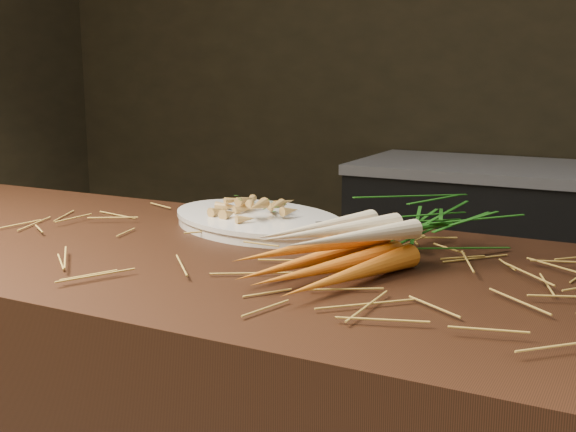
# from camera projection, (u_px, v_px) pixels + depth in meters

# --- Properties ---
(straw_bedding) EXTENTS (1.40, 0.60, 0.02)m
(straw_bedding) POSITION_uv_depth(u_px,v_px,m) (295.00, 257.00, 1.17)
(straw_bedding) COLOR #A48032
(straw_bedding) RESTS_ON main_counter
(root_veg_bunch) EXTENTS (0.33, 0.55, 0.10)m
(root_veg_bunch) POSITION_uv_depth(u_px,v_px,m) (400.00, 233.00, 1.17)
(root_veg_bunch) COLOR orange
(root_veg_bunch) RESTS_ON main_counter
(serving_platter) EXTENTS (0.47, 0.40, 0.02)m
(serving_platter) POSITION_uv_depth(u_px,v_px,m) (257.00, 222.00, 1.43)
(serving_platter) COLOR white
(serving_platter) RESTS_ON main_counter
(roasted_veg_heap) EXTENTS (0.24, 0.21, 0.04)m
(roasted_veg_heap) POSITION_uv_depth(u_px,v_px,m) (257.00, 206.00, 1.42)
(roasted_veg_heap) COLOR #A97834
(roasted_veg_heap) RESTS_ON serving_platter
(serving_fork) EXTENTS (0.11, 0.12, 0.00)m
(serving_fork) POSITION_uv_depth(u_px,v_px,m) (296.00, 229.00, 1.31)
(serving_fork) COLOR silver
(serving_fork) RESTS_ON serving_platter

